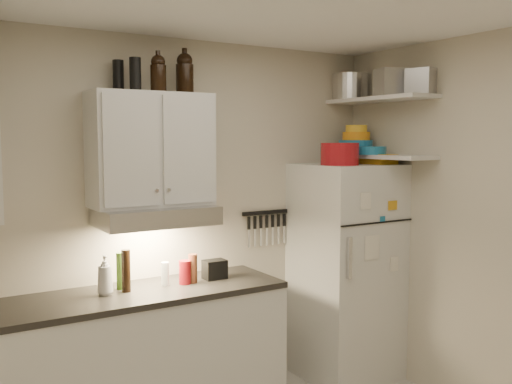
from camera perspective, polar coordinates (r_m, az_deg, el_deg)
back_wall at (r=4.17m, az=-7.36°, el=-2.93°), size 3.20×0.02×2.60m
right_wall at (r=4.04m, az=23.82°, el=-3.60°), size 0.02×3.00×2.60m
base_cabinet at (r=3.92m, az=-12.91°, el=-16.62°), size 2.10×0.60×0.88m
countertop at (r=3.77m, az=-13.05°, el=-10.12°), size 2.10×0.62×0.04m
upper_cabinet at (r=3.85m, az=-10.45°, el=4.19°), size 0.80×0.33×0.75m
range_hood at (r=3.82m, az=-9.99°, el=-2.35°), size 0.76×0.46×0.12m
fridge at (r=4.63m, az=8.97°, el=-7.80°), size 0.70×0.68×1.70m
shelf_hi at (r=4.55m, az=12.27°, el=9.04°), size 0.30×0.95×0.03m
shelf_lo at (r=4.54m, az=12.16°, el=3.50°), size 0.30×0.95×0.03m
knife_strip at (r=4.48m, az=0.97°, el=-2.06°), size 0.42×0.02×0.03m
dutch_oven at (r=4.32m, az=8.37°, el=3.78°), size 0.33×0.33×0.17m
book_stack at (r=4.54m, az=12.18°, el=3.24°), size 0.19×0.24×0.08m
spice_jar at (r=4.56m, az=9.90°, el=3.39°), size 0.07×0.07×0.09m
stock_pot at (r=4.83m, az=9.41°, el=10.31°), size 0.33×0.33×0.21m
tin_a at (r=4.44m, az=13.31°, el=10.61°), size 0.24×0.23×0.20m
tin_b at (r=4.37m, az=16.26°, el=10.53°), size 0.23×0.23×0.19m
bowl_teal at (r=4.72m, az=9.92°, el=4.46°), size 0.28×0.28×0.11m
bowl_orange at (r=4.70m, az=9.99°, el=5.53°), size 0.22×0.22×0.07m
bowl_yellow at (r=4.70m, az=10.00°, el=6.27°), size 0.17×0.17×0.06m
plates at (r=4.52m, az=11.33°, el=4.10°), size 0.31×0.31×0.06m
growler_a at (r=3.81m, az=-9.75°, el=11.67°), size 0.11×0.11×0.24m
growler_b at (r=3.98m, az=-7.14°, el=11.73°), size 0.15×0.15×0.28m
thermos_a at (r=3.79m, az=-11.98°, el=11.44°), size 0.08×0.08×0.21m
thermos_b at (r=3.88m, az=-13.61°, el=11.20°), size 0.09×0.09×0.20m
soap_bottle at (r=3.72m, az=-14.88°, el=-7.81°), size 0.11×0.11×0.28m
pepper_mill at (r=3.93m, az=-6.34°, el=-7.61°), size 0.07×0.07×0.20m
oil_bottle at (r=3.83m, az=-13.45°, el=-7.70°), size 0.05×0.05×0.24m
vinegar_bottle at (r=3.76m, az=-12.87°, el=-7.69°), size 0.07×0.07×0.27m
clear_bottle at (r=3.88m, az=-9.08°, el=-8.09°), size 0.07×0.07×0.16m
red_jar at (r=3.90m, az=-7.13°, el=-7.98°), size 0.10×0.10×0.16m
caddy at (r=4.03m, az=-4.16°, el=-7.72°), size 0.16×0.11×0.13m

